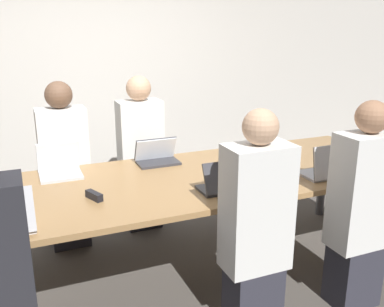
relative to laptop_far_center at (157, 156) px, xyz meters
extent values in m
plane|color=#4C4742|center=(-0.21, -0.42, -0.84)|extent=(24.00, 24.00, 0.00)
cube|color=beige|center=(-0.21, 1.60, 0.56)|extent=(12.00, 0.06, 2.80)
cube|color=#9E7547|center=(-0.21, -0.42, -0.08)|extent=(4.30, 1.22, 0.04)
cylinder|color=#4C4C51|center=(1.76, 0.01, -0.47)|extent=(0.08, 0.08, 0.74)
cube|color=#333338|center=(0.00, -0.03, -0.05)|extent=(0.34, 0.20, 0.02)
cube|color=#333338|center=(0.00, 0.04, 0.05)|extent=(0.35, 0.09, 0.19)
cube|color=silver|center=(0.00, 0.03, 0.05)|extent=(0.34, 0.09, 0.19)
cube|color=#2D2D38|center=(-0.01, 0.46, -0.62)|extent=(0.32, 0.24, 0.45)
cube|color=silver|center=(-0.01, 0.46, 0.00)|extent=(0.40, 0.24, 0.78)
sphere|color=tan|center=(-0.01, 0.46, 0.50)|extent=(0.23, 0.23, 0.23)
cube|color=#B7B7BC|center=(-1.18, -0.82, -0.05)|extent=(0.33, 0.25, 0.02)
cube|color=#B7B7BC|center=(-1.18, -0.92, 0.08)|extent=(0.34, 0.09, 0.24)
cube|color=silver|center=(-1.18, -0.91, 0.08)|extent=(0.33, 0.09, 0.24)
cube|color=#B7B7BC|center=(1.06, -0.78, -0.05)|extent=(0.31, 0.24, 0.02)
cube|color=#B7B7BC|center=(1.06, -0.89, 0.08)|extent=(0.32, 0.05, 0.25)
cube|color=black|center=(1.06, -0.88, 0.08)|extent=(0.31, 0.05, 0.24)
cube|color=#2D2D38|center=(1.00, -1.27, -0.62)|extent=(0.32, 0.24, 0.45)
cube|color=silver|center=(1.00, -1.27, 0.00)|extent=(0.40, 0.24, 0.78)
sphere|color=#9E7051|center=(1.00, -1.27, 0.49)|extent=(0.21, 0.21, 0.21)
cylinder|color=brown|center=(0.80, -0.75, -0.01)|extent=(0.09, 0.09, 0.10)
cube|color=#333338|center=(0.23, -0.75, -0.05)|extent=(0.33, 0.21, 0.02)
cube|color=#333338|center=(0.23, -0.82, 0.06)|extent=(0.34, 0.10, 0.20)
cube|color=black|center=(0.23, -0.81, 0.05)|extent=(0.33, 0.10, 0.20)
cube|color=#2D2D38|center=(0.22, -1.24, -0.62)|extent=(0.32, 0.24, 0.45)
cube|color=silver|center=(0.22, -1.24, 0.00)|extent=(0.40, 0.24, 0.78)
sphere|color=tan|center=(0.22, -1.24, 0.49)|extent=(0.21, 0.21, 0.21)
cube|color=#B7B7BC|center=(-0.78, -0.05, -0.05)|extent=(0.31, 0.24, 0.02)
cube|color=#B7B7BC|center=(-0.78, 0.05, 0.08)|extent=(0.31, 0.06, 0.24)
cube|color=silver|center=(-0.78, 0.04, 0.07)|extent=(0.31, 0.06, 0.23)
cube|color=#2D2D38|center=(-0.71, 0.36, -0.62)|extent=(0.32, 0.24, 0.45)
cube|color=silver|center=(-0.71, 0.36, 0.00)|extent=(0.40, 0.24, 0.78)
sphere|color=brown|center=(-0.71, 0.36, 0.50)|extent=(0.22, 0.22, 0.22)
cube|color=black|center=(-0.63, -0.58, -0.04)|extent=(0.10, 0.16, 0.05)
camera|label=1|loc=(-1.04, -3.24, 1.04)|focal=40.00mm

